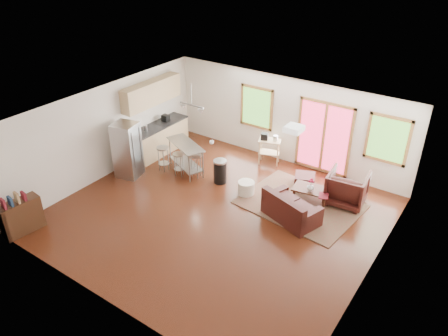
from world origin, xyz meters
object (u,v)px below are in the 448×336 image
Objects in this scene: armchair at (347,187)px; refrigerator at (128,150)px; ottoman at (305,181)px; kitchen_cart at (269,143)px; loveseat at (290,210)px; rug at (300,204)px; coffee_table at (311,190)px; island at (186,152)px.

refrigerator reaches higher than armchair.
kitchen_cart is (-1.48, 0.60, 0.48)m from ottoman.
loveseat is at bearing -5.74° from refrigerator.
loveseat is at bearing -83.84° from rug.
loveseat is at bearing -49.85° from kitchen_cart.
armchair is 0.62× the size of refrigerator.
coffee_table is 0.89m from armchair.
refrigerator reaches higher than kitchen_cart.
refrigerator is at bearing -163.47° from rug.
refrigerator is at bearing 14.08° from armchair.
loveseat is at bearing -93.56° from coffee_table.
loveseat is (0.08, -0.74, 0.27)m from rug.
coffee_table is 3.72m from island.
ottoman is at bearing 19.95° from island.
ottoman is (-1.22, 0.14, -0.31)m from armchair.
armchair is 0.66× the size of island.
kitchen_cart is (-2.70, 0.73, 0.17)m from armchair.
ottoman is (-0.39, 1.62, -0.11)m from loveseat.
coffee_table reaches higher than rug.
coffee_table is 1.04× the size of kitchen_cart.
rug is at bearing 113.87° from loveseat.
coffee_table is at bearing -30.99° from kitchen_cart.
loveseat is at bearing 53.87° from armchair.
loveseat is 1.52× the size of coffee_table.
island is 1.53× the size of kitchen_cart.
loveseat is 2.88× the size of ottoman.
armchair is at bearing -6.39° from ottoman.
ottoman is at bearing -21.95° from kitchen_cart.
island reaches higher than rug.
loveseat is 1.71m from armchair.
refrigerator is at bearing -160.57° from coffee_table.
kitchen_cart is (-1.87, 2.21, 0.37)m from loveseat.
refrigerator is at bearing -154.48° from loveseat.
kitchen_cart is at bearing 147.86° from loveseat.
coffee_table is at bearing 5.88° from refrigerator.
rug is 0.46m from coffee_table.
ottoman is at bearing 128.64° from coffee_table.
island is at bearing 29.57° from refrigerator.
rug is 1.79× the size of refrigerator.
refrigerator is (-5.60, -2.13, 0.31)m from armchair.
refrigerator is 1.07× the size of island.
ottoman is 0.55× the size of kitchen_cart.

